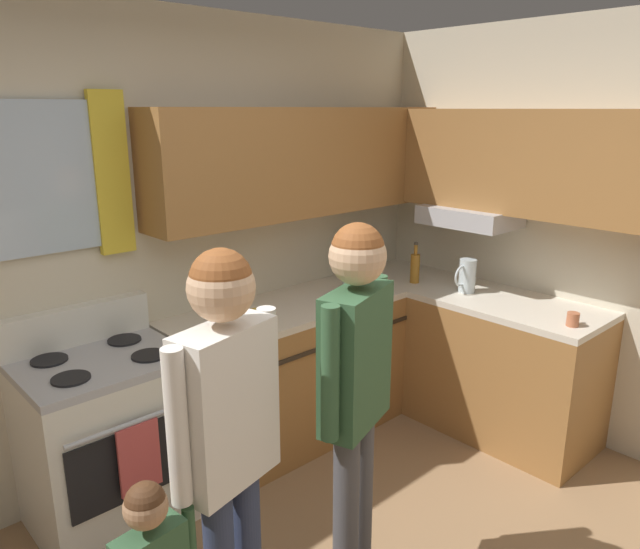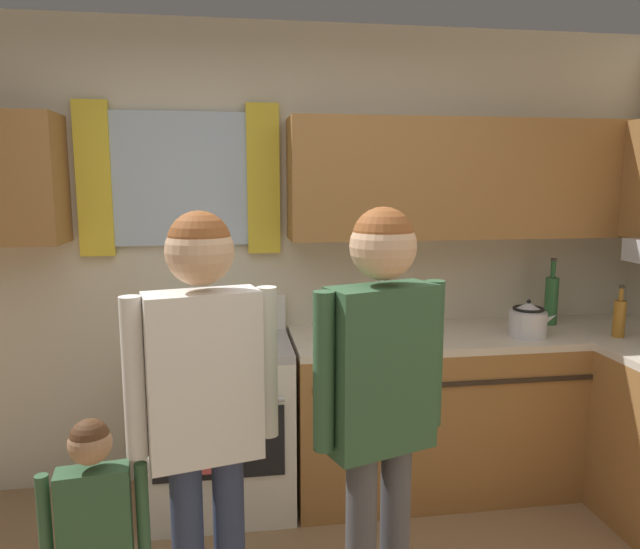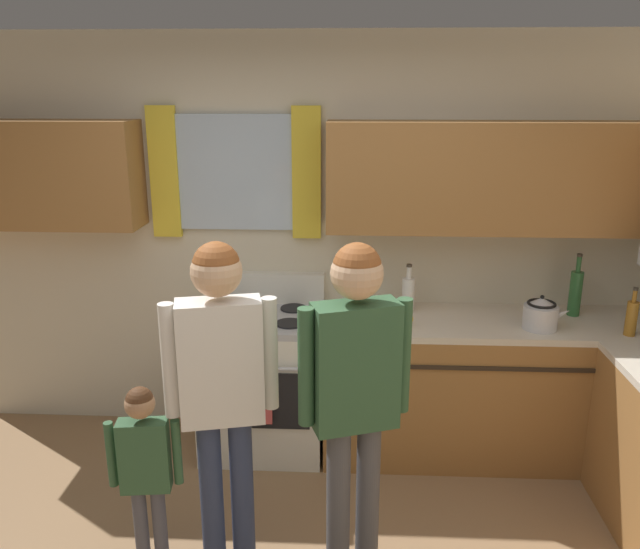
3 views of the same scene
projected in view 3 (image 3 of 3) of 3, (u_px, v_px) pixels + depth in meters
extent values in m
cube|color=beige|center=(308.00, 240.00, 4.18)|extent=(4.60, 0.10, 2.60)
cube|color=silver|center=(235.00, 173.00, 4.01)|extent=(0.72, 0.03, 0.72)
cube|color=yellow|center=(164.00, 172.00, 4.02)|extent=(0.18, 0.04, 0.82)
cube|color=yellow|center=(307.00, 173.00, 3.98)|extent=(0.18, 0.04, 0.82)
cube|color=#9E6B38|center=(36.00, 174.00, 3.94)|extent=(1.27, 0.32, 0.65)
cube|color=#9E6B38|center=(509.00, 178.00, 3.80)|extent=(2.17, 0.32, 0.65)
cube|color=#9E6B38|center=(497.00, 390.00, 4.03)|extent=(2.17, 0.62, 0.86)
cube|color=beige|center=(502.00, 323.00, 3.90)|extent=(2.17, 0.62, 0.04)
cube|color=#2D2319|center=(512.00, 369.00, 3.64)|extent=(2.05, 0.01, 0.02)
cube|color=silver|center=(263.00, 385.00, 4.10)|extent=(0.76, 0.62, 0.86)
cube|color=black|center=(256.00, 401.00, 3.78)|extent=(0.64, 0.01, 0.36)
cylinder|color=#ADADB2|center=(254.00, 369.00, 3.70)|extent=(0.64, 0.02, 0.02)
cube|color=#ADADB2|center=(261.00, 319.00, 3.97)|extent=(0.76, 0.62, 0.04)
cube|color=silver|center=(267.00, 287.00, 4.20)|extent=(0.76, 0.08, 0.20)
cylinder|color=black|center=(227.00, 322.00, 3.84)|extent=(0.17, 0.17, 0.01)
cylinder|color=black|center=(290.00, 324.00, 3.82)|extent=(0.17, 0.17, 0.01)
cylinder|color=black|center=(235.00, 307.00, 4.10)|extent=(0.17, 0.17, 0.01)
cylinder|color=black|center=(294.00, 308.00, 4.09)|extent=(0.17, 0.17, 0.01)
cube|color=#CC4C4C|center=(255.00, 397.00, 3.74)|extent=(0.20, 0.02, 0.34)
cylinder|color=white|center=(408.00, 295.00, 4.01)|extent=(0.08, 0.08, 0.22)
cylinder|color=white|center=(409.00, 273.00, 3.96)|extent=(0.03, 0.03, 0.08)
cylinder|color=#3F382D|center=(409.00, 266.00, 3.95)|extent=(0.03, 0.03, 0.02)
cylinder|color=#2D6633|center=(575.00, 294.00, 3.94)|extent=(0.08, 0.08, 0.28)
cylinder|color=#2D6633|center=(579.00, 264.00, 3.89)|extent=(0.03, 0.03, 0.10)
cylinder|color=#3F382D|center=(580.00, 255.00, 3.87)|extent=(0.03, 0.03, 0.02)
cylinder|color=#B27223|center=(631.00, 319.00, 3.63)|extent=(0.06, 0.06, 0.20)
cylinder|color=#B27223|center=(635.00, 296.00, 3.60)|extent=(0.02, 0.02, 0.07)
cylinder|color=#3F382D|center=(636.00, 289.00, 3.58)|extent=(0.03, 0.03, 0.02)
cylinder|color=gold|center=(399.00, 320.00, 3.78)|extent=(0.08, 0.08, 0.09)
torus|color=gold|center=(408.00, 319.00, 3.77)|extent=(0.06, 0.01, 0.06)
cylinder|color=silver|center=(540.00, 317.00, 3.74)|extent=(0.20, 0.20, 0.14)
cone|color=silver|center=(542.00, 302.00, 3.72)|extent=(0.18, 0.18, 0.05)
sphere|color=black|center=(542.00, 297.00, 3.71)|extent=(0.02, 0.02, 0.02)
cone|color=silver|center=(563.00, 313.00, 3.73)|extent=(0.09, 0.04, 0.07)
torus|color=black|center=(542.00, 304.00, 3.72)|extent=(0.17, 0.17, 0.02)
cylinder|color=#2D3856|center=(242.00, 494.00, 3.04)|extent=(0.11, 0.11, 0.81)
cylinder|color=#2D3856|center=(212.00, 498.00, 3.01)|extent=(0.11, 0.11, 0.81)
cube|color=white|center=(221.00, 362.00, 2.83)|extent=(0.40, 0.24, 0.57)
cylinder|color=white|center=(270.00, 354.00, 2.86)|extent=(0.07, 0.07, 0.53)
cylinder|color=white|center=(169.00, 361.00, 2.79)|extent=(0.07, 0.07, 0.53)
sphere|color=#DBAD84|center=(216.00, 271.00, 2.71)|extent=(0.22, 0.22, 0.22)
sphere|color=brown|center=(216.00, 265.00, 2.70)|extent=(0.21, 0.21, 0.21)
cylinder|color=#4C4C51|center=(368.00, 501.00, 2.99)|extent=(0.11, 0.11, 0.82)
cylinder|color=#4C4C51|center=(338.00, 506.00, 2.95)|extent=(0.11, 0.11, 0.82)
cube|color=#335938|center=(355.00, 366.00, 2.77)|extent=(0.40, 0.27, 0.58)
cylinder|color=#335938|center=(403.00, 356.00, 2.82)|extent=(0.07, 0.07, 0.53)
cylinder|color=#335938|center=(306.00, 367.00, 2.71)|extent=(0.07, 0.07, 0.53)
sphere|color=#DBAD84|center=(357.00, 273.00, 2.65)|extent=(0.22, 0.22, 0.22)
sphere|color=brown|center=(357.00, 267.00, 2.64)|extent=(0.21, 0.21, 0.21)
cylinder|color=#4C4C56|center=(161.00, 533.00, 3.01)|extent=(0.07, 0.07, 0.49)
cylinder|color=#4C4C56|center=(142.00, 534.00, 3.01)|extent=(0.07, 0.07, 0.49)
cube|color=#335938|center=(144.00, 456.00, 2.89)|extent=(0.23, 0.12, 0.35)
cylinder|color=#335938|center=(177.00, 452.00, 2.90)|extent=(0.04, 0.04, 0.32)
cylinder|color=#335938|center=(111.00, 454.00, 2.88)|extent=(0.04, 0.04, 0.32)
sphere|color=#A87A56|center=(140.00, 404.00, 2.82)|extent=(0.13, 0.13, 0.13)
sphere|color=#4C2D19|center=(139.00, 400.00, 2.81)|extent=(0.12, 0.12, 0.12)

